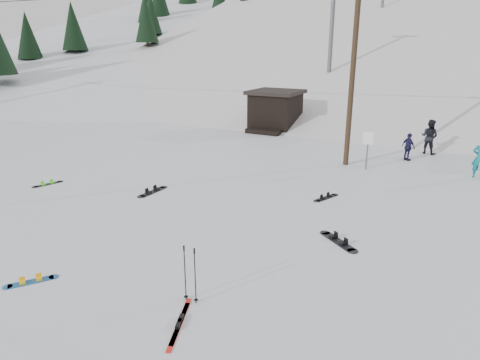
% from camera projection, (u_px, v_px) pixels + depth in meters
% --- Properties ---
extents(ground, '(200.00, 200.00, 0.00)m').
position_uv_depth(ground, '(121.00, 285.00, 10.87)').
color(ground, silver).
rests_on(ground, ground).
extents(ski_slope, '(60.00, 85.24, 65.97)m').
position_uv_depth(ski_slope, '(402.00, 176.00, 60.65)').
color(ski_slope, silver).
rests_on(ski_slope, ground).
extents(ridge_left, '(47.54, 95.03, 58.38)m').
position_uv_depth(ridge_left, '(168.00, 150.00, 70.74)').
color(ridge_left, silver).
rests_on(ridge_left, ground).
extents(treeline_left, '(20.00, 64.00, 10.00)m').
position_uv_depth(treeline_left, '(140.00, 88.00, 59.78)').
color(treeline_left, black).
rests_on(treeline_left, ground).
extents(treeline_crest, '(50.00, 6.00, 10.00)m').
position_uv_depth(treeline_crest, '(434.00, 75.00, 83.00)').
color(treeline_crest, black).
rests_on(treeline_crest, ski_slope).
extents(utility_pole, '(2.00, 0.26, 9.00)m').
position_uv_depth(utility_pole, '(353.00, 69.00, 20.29)').
color(utility_pole, '#3A2819').
rests_on(utility_pole, ground).
extents(trail_sign, '(0.50, 0.09, 1.85)m').
position_uv_depth(trail_sign, '(368.00, 144.00, 20.47)').
color(trail_sign, '#595B60').
rests_on(trail_sign, ground).
extents(lift_hut, '(3.40, 4.10, 2.75)m').
position_uv_depth(lift_hut, '(275.00, 110.00, 30.28)').
color(lift_hut, black).
rests_on(lift_hut, ground).
extents(lift_tower_near, '(2.20, 0.36, 8.00)m').
position_uv_depth(lift_tower_near, '(332.00, 18.00, 35.45)').
color(lift_tower_near, '#595B60').
rests_on(lift_tower_near, ski_slope).
extents(hero_snowboard, '(0.87, 1.13, 0.09)m').
position_uv_depth(hero_snowboard, '(31.00, 281.00, 10.98)').
color(hero_snowboard, '#175598').
rests_on(hero_snowboard, ground).
extents(hero_skis, '(0.81, 1.79, 0.10)m').
position_uv_depth(hero_skis, '(180.00, 323.00, 9.34)').
color(hero_skis, '#B11A12').
rests_on(hero_skis, ground).
extents(ski_poles, '(0.39, 0.10, 1.42)m').
position_uv_depth(ski_poles, '(190.00, 274.00, 9.97)').
color(ski_poles, black).
rests_on(ski_poles, ground).
extents(board_scatter_b, '(0.37, 1.69, 0.12)m').
position_uv_depth(board_scatter_b, '(153.00, 191.00, 17.64)').
color(board_scatter_b, black).
rests_on(board_scatter_b, ground).
extents(board_scatter_c, '(0.57, 1.30, 0.09)m').
position_uv_depth(board_scatter_c, '(48.00, 184.00, 18.61)').
color(board_scatter_c, black).
rests_on(board_scatter_c, ground).
extents(board_scatter_d, '(1.43, 1.17, 0.12)m').
position_uv_depth(board_scatter_d, '(338.00, 241.00, 13.20)').
color(board_scatter_d, black).
rests_on(board_scatter_d, ground).
extents(board_scatter_f, '(0.68, 1.31, 0.10)m').
position_uv_depth(board_scatter_f, '(326.00, 197.00, 16.96)').
color(board_scatter_f, black).
rests_on(board_scatter_f, ground).
extents(skier_teal, '(0.71, 0.48, 1.88)m').
position_uv_depth(skier_teal, '(480.00, 158.00, 19.25)').
color(skier_teal, '#0C6D78').
rests_on(skier_teal, ground).
extents(skier_dark, '(1.11, 0.98, 1.91)m').
position_uv_depth(skier_dark, '(429.00, 137.00, 23.59)').
color(skier_dark, black).
rests_on(skier_dark, ground).
extents(skier_navy, '(0.89, 0.80, 1.45)m').
position_uv_depth(skier_navy, '(408.00, 147.00, 22.23)').
color(skier_navy, '#19173B').
rests_on(skier_navy, ground).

